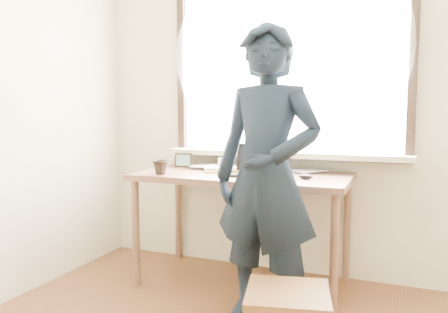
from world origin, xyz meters
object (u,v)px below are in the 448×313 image
at_px(desk, 243,185).
at_px(laptop, 257,168).
at_px(mug_white, 225,164).
at_px(mug_dark, 160,167).
at_px(person, 267,177).
at_px(work_chair, 288,303).

xyz_separation_m(desk, laptop, (0.12, -0.03, 0.13)).
bearing_deg(mug_white, mug_dark, -128.77).
height_order(desk, laptop, laptop).
bearing_deg(laptop, person, -66.31).
bearing_deg(desk, mug_dark, -152.57).
height_order(laptop, work_chair, laptop).
height_order(desk, mug_dark, mug_dark).
distance_m(desk, mug_white, 0.27).
height_order(mug_white, mug_dark, mug_dark).
xyz_separation_m(laptop, mug_white, (-0.31, 0.17, -0.00)).
bearing_deg(person, work_chair, -52.96).
xyz_separation_m(desk, mug_white, (-0.19, 0.14, 0.13)).
height_order(laptop, mug_white, laptop).
bearing_deg(mug_dark, person, -17.33).
bearing_deg(work_chair, desk, 120.75).
distance_m(laptop, mug_white, 0.35).
relative_size(desk, mug_dark, 13.96).
xyz_separation_m(laptop, mug_dark, (-0.64, -0.24, -0.00)).
distance_m(desk, person, 0.65).
bearing_deg(mug_dark, work_chair, -32.38).
height_order(mug_dark, person, person).
relative_size(laptop, work_chair, 0.73).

